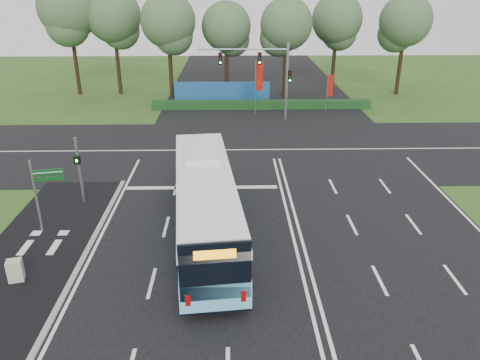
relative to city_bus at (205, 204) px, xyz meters
name	(u,v)px	position (x,y,z in m)	size (l,w,h in m)	color
ground	(290,226)	(4.42, 1.07, -1.90)	(120.00, 120.00, 0.00)	#2B531B
road_main	(290,226)	(4.42, 1.07, -1.88)	(20.00, 120.00, 0.04)	black
road_cross	(272,150)	(4.42, 13.07, -1.87)	(120.00, 14.00, 0.05)	black
bike_path	(32,259)	(-8.08, -1.93, -1.87)	(5.00, 18.00, 0.06)	black
kerb_strip	(83,258)	(-5.68, -1.93, -1.84)	(0.25, 18.00, 0.12)	gray
city_bus	(205,204)	(0.00, 0.00, 0.00)	(4.08, 13.33, 3.77)	#6AC6F6
pedestrian_signal	(79,168)	(-7.37, 4.12, 0.29)	(0.35, 0.44, 4.00)	gray
street_sign	(42,187)	(-8.21, 0.78, 0.62)	(1.54, 0.37, 4.00)	gray
utility_cabinet	(15,271)	(-8.07, -3.59, -1.38)	(0.62, 0.52, 1.04)	#C2B79C
banner_flag_mid	(258,80)	(3.94, 23.52, 1.43)	(0.75, 0.20, 5.14)	gray
banner_flag_right	(329,88)	(10.77, 23.53, 0.65)	(0.56, 0.18, 3.87)	gray
traffic_light_gantry	(267,69)	(4.63, 21.57, 2.77)	(8.41, 0.28, 7.00)	gray
hedge	(261,105)	(4.42, 25.57, -1.50)	(22.00, 1.20, 0.80)	#133616
blue_hoarding	(222,93)	(0.42, 28.07, -0.80)	(10.00, 0.30, 2.20)	#1A4F8D
eucalyptus_row	(214,18)	(-0.41, 31.82, 6.36)	(42.10, 9.25, 12.55)	black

